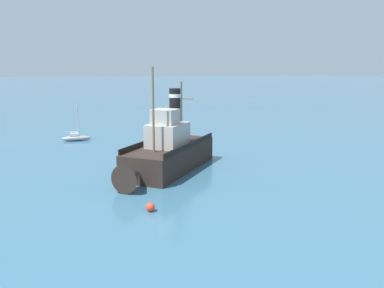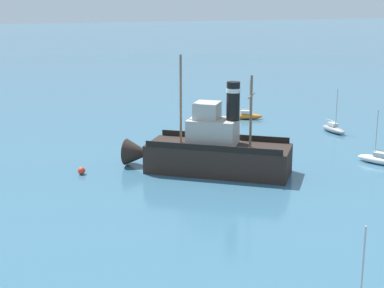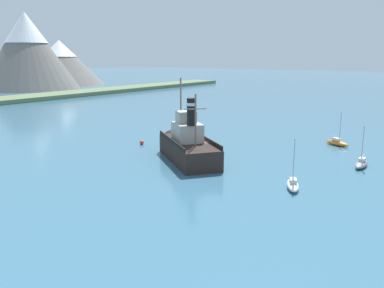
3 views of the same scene
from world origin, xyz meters
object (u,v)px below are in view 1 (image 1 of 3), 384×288
Objects in this scene: old_tugboat at (167,152)px; sailboat_white at (169,138)px; sailboat_grey at (76,138)px; mooring_buoy at (150,207)px.

sailboat_white is at bearing -101.88° from old_tugboat.
sailboat_grey is 7.79× the size of mooring_buoy.
old_tugboat is 21.50× the size of mooring_buoy.
old_tugboat is 2.76× the size of sailboat_white.
sailboat_white is 7.79× the size of mooring_buoy.
sailboat_grey is at bearing -16.56° from sailboat_white.
sailboat_white is 26.16m from mooring_buoy.
old_tugboat is at bearing 115.60° from sailboat_grey.
old_tugboat reaches higher than mooring_buoy.
sailboat_grey is 29.45m from mooring_buoy.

